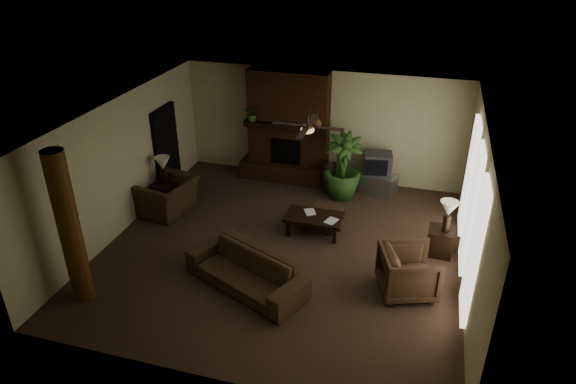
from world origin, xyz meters
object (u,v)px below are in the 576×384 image
(sofa, at_px, (246,265))
(coffee_table, at_px, (314,218))
(side_table_left, at_px, (166,194))
(armchair_right, at_px, (409,270))
(floor_plant, at_px, (342,180))
(ottoman, at_px, (325,219))
(tv_stand, at_px, (378,184))
(log_column, at_px, (69,229))
(lamp_left, at_px, (163,165))
(floor_vase, at_px, (328,175))
(armchair_left, at_px, (167,191))
(lamp_right, at_px, (449,211))
(side_table_right, at_px, (440,241))

(sofa, xyz_separation_m, coffee_table, (0.76, 2.07, -0.08))
(coffee_table, relative_size, side_table_left, 2.18)
(armchair_right, relative_size, floor_plant, 0.61)
(coffee_table, bearing_deg, ottoman, 59.13)
(armchair_right, relative_size, tv_stand, 1.13)
(ottoman, xyz_separation_m, tv_stand, (0.89, 1.92, 0.05))
(log_column, distance_m, lamp_left, 3.49)
(floor_plant, bearing_deg, floor_vase, 153.63)
(log_column, bearing_deg, side_table_left, 93.35)
(floor_plant, xyz_separation_m, lamp_left, (-3.87, -1.51, 0.56))
(armchair_left, xyz_separation_m, lamp_right, (6.05, -0.07, 0.47))
(sofa, distance_m, coffee_table, 2.21)
(ottoman, xyz_separation_m, floor_vase, (-0.30, 1.69, 0.23))
(sofa, xyz_separation_m, side_table_left, (-2.86, 2.34, -0.18))
(tv_stand, xyz_separation_m, side_table_right, (1.51, -2.26, 0.03))
(log_column, height_order, floor_plant, log_column)
(lamp_left, bearing_deg, lamp_right, -3.48)
(armchair_right, bearing_deg, coffee_table, 35.72)
(coffee_table, bearing_deg, armchair_right, -35.36)
(tv_stand, height_order, lamp_left, lamp_left)
(armchair_left, distance_m, coffee_table, 3.41)
(tv_stand, distance_m, floor_plant, 0.94)
(floor_vase, bearing_deg, side_table_left, -153.63)
(ottoman, relative_size, lamp_left, 0.92)
(sofa, height_order, ottoman, sofa)
(coffee_table, distance_m, side_table_left, 3.63)
(armchair_right, distance_m, lamp_left, 5.96)
(sofa, relative_size, coffee_table, 1.93)
(log_column, xyz_separation_m, lamp_left, (-0.20, 3.46, -0.40))
(coffee_table, height_order, lamp_right, lamp_right)
(ottoman, relative_size, tv_stand, 0.71)
(floor_vase, bearing_deg, armchair_left, -148.58)
(side_table_left, xyz_separation_m, side_table_right, (6.20, -0.30, 0.00))
(side_table_right, bearing_deg, coffee_table, 179.34)
(armchair_left, xyz_separation_m, ottoman, (3.59, 0.32, -0.33))
(lamp_left, distance_m, lamp_right, 6.27)
(log_column, height_order, tv_stand, log_column)
(tv_stand, relative_size, side_table_left, 1.55)
(side_table_right, distance_m, lamp_right, 0.73)
(log_column, height_order, lamp_left, log_column)
(floor_vase, bearing_deg, lamp_left, -154.16)
(log_column, distance_m, side_table_right, 6.86)
(floor_plant, relative_size, lamp_left, 2.43)
(armchair_right, height_order, coffee_table, armchair_right)
(side_table_left, relative_size, side_table_right, 1.00)
(sofa, distance_m, lamp_right, 3.98)
(side_table_left, relative_size, lamp_left, 0.85)
(ottoman, distance_m, lamp_right, 2.61)
(sofa, distance_m, ottoman, 2.58)
(armchair_left, xyz_separation_m, side_table_left, (-0.21, 0.27, -0.26))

